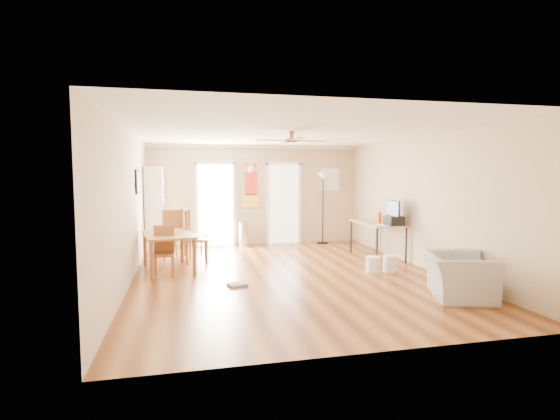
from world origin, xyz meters
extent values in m
plane|color=brown|center=(0.00, 0.00, 0.00)|extent=(7.00, 7.00, 0.00)
cube|color=red|center=(-0.13, 3.48, 1.55)|extent=(0.46, 0.03, 1.10)
cube|color=white|center=(2.05, 3.47, 1.70)|extent=(0.50, 0.04, 0.60)
cube|color=black|center=(-2.73, 1.40, 1.70)|extent=(0.04, 0.66, 0.48)
cylinder|color=silver|center=(-0.34, 3.21, 0.31)|extent=(0.36, 0.36, 0.61)
cube|color=silver|center=(2.20, 0.59, 0.79)|extent=(0.12, 0.37, 0.01)
cube|color=black|center=(2.45, 0.59, 0.88)|extent=(0.32, 0.37, 0.19)
cylinder|color=#CB4F12|center=(2.30, 0.96, 0.91)|extent=(0.10, 0.10, 0.25)
cylinder|color=white|center=(1.62, -0.19, 0.15)|extent=(0.30, 0.30, 0.30)
cylinder|color=silver|center=(1.98, -0.19, 0.16)|extent=(0.31, 0.31, 0.31)
cube|color=gray|center=(-1.00, -0.57, 0.02)|extent=(0.35, 0.31, 0.04)
imported|color=#9C9C97|center=(2.15, -1.98, 0.33)|extent=(1.18, 1.26, 0.67)
camera|label=1|loc=(-1.82, -7.43, 1.86)|focal=27.04mm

